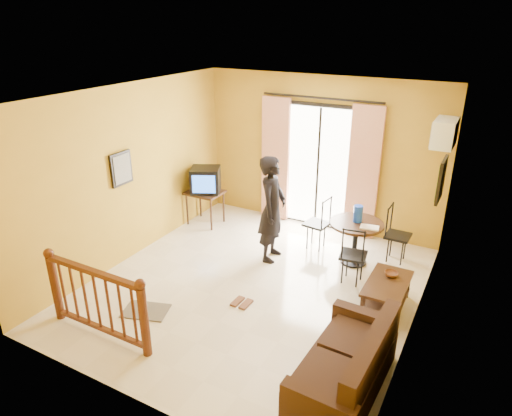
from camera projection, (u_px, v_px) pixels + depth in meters
The scene contains 19 objects.
ground at pixel (254, 286), 6.80m from camera, with size 5.00×5.00×0.00m, color beige.
room_shell at pixel (254, 178), 6.14m from camera, with size 5.00×5.00×5.00m.
balcony_door at pixel (318, 166), 8.30m from camera, with size 2.25×0.14×2.46m.
tv_table at pixel (205, 195), 8.65m from camera, with size 0.66×0.55×0.65m.
television at pixel (205, 180), 8.51m from camera, with size 0.68×0.66×0.47m.
picture_left at pixel (121, 169), 7.01m from camera, with size 0.05×0.42×0.52m.
dining_table at pixel (356, 231), 7.24m from camera, with size 0.85×0.85×0.71m.
water_jug at pixel (358, 214), 7.17m from camera, with size 0.14×0.14×0.27m, color #133AB7.
serving_tray at pixel (370, 227), 6.99m from camera, with size 0.28×0.18×0.02m, color white.
dining_chairs at pixel (353, 262), 7.45m from camera, with size 1.75×1.40×0.95m.
air_conditioner at pixel (444, 133), 6.62m from camera, with size 0.31×0.60×0.40m.
botanical_print at pixel (441, 180), 6.23m from camera, with size 0.05×0.50×0.60m.
coffee_table at pixel (387, 291), 6.18m from camera, with size 0.52×0.94×0.42m.
bowl at pixel (391, 274), 6.26m from camera, with size 0.19×0.19×0.06m, color #58311E.
sofa at pixel (348, 368), 4.82m from camera, with size 0.81×1.64×0.77m.
standing_person at pixel (272, 209), 7.27m from camera, with size 0.64×0.42×1.75m, color black.
stair_balustrade at pixel (96, 297), 5.55m from camera, with size 1.63×0.13×1.04m.
doormat at pixel (146, 311), 6.21m from camera, with size 0.60×0.40×0.02m, color #635C4F.
sandals at pixel (242, 303), 6.38m from camera, with size 0.24×0.25×0.03m.
Camera 1 is at (2.80, -5.09, 3.73)m, focal length 32.00 mm.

